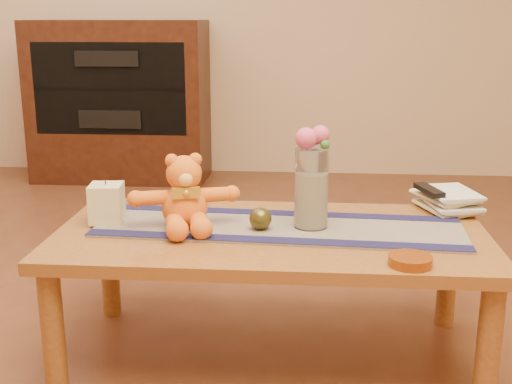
# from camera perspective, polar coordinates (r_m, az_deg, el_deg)

# --- Properties ---
(floor) EXTENTS (5.50, 5.50, 0.00)m
(floor) POSITION_cam_1_polar(r_m,az_deg,el_deg) (2.33, 1.26, -13.92)
(floor) COLOR #542B18
(floor) RESTS_ON ground
(coffee_table_top) EXTENTS (1.40, 0.70, 0.04)m
(coffee_table_top) POSITION_cam_1_polar(r_m,az_deg,el_deg) (2.16, 1.33, -3.88)
(coffee_table_top) COLOR brown
(coffee_table_top) RESTS_ON floor
(table_leg_fl) EXTENTS (0.07, 0.07, 0.41)m
(table_leg_fl) POSITION_cam_1_polar(r_m,az_deg,el_deg) (2.12, -17.14, -11.58)
(table_leg_fl) COLOR brown
(table_leg_fl) RESTS_ON floor
(table_leg_fr) EXTENTS (0.07, 0.07, 0.41)m
(table_leg_fr) POSITION_cam_1_polar(r_m,az_deg,el_deg) (2.05, 19.45, -12.73)
(table_leg_fr) COLOR brown
(table_leg_fr) RESTS_ON floor
(table_leg_bl) EXTENTS (0.07, 0.07, 0.41)m
(table_leg_bl) POSITION_cam_1_polar(r_m,az_deg,el_deg) (2.62, -12.54, -6.04)
(table_leg_bl) COLOR brown
(table_leg_bl) RESTS_ON floor
(table_leg_br) EXTENTS (0.07, 0.07, 0.41)m
(table_leg_br) POSITION_cam_1_polar(r_m,az_deg,el_deg) (2.56, 16.23, -6.76)
(table_leg_br) COLOR brown
(table_leg_br) RESTS_ON floor
(persian_runner) EXTENTS (1.22, 0.42, 0.01)m
(persian_runner) POSITION_cam_1_polar(r_m,az_deg,el_deg) (2.18, 1.99, -3.05)
(persian_runner) COLOR #1D1845
(persian_runner) RESTS_ON coffee_table_top
(runner_border_near) EXTENTS (1.20, 0.13, 0.00)m
(runner_border_near) POSITION_cam_1_polar(r_m,az_deg,el_deg) (2.04, 1.58, -4.17)
(runner_border_near) COLOR #16143E
(runner_border_near) RESTS_ON persian_runner
(runner_border_far) EXTENTS (1.20, 0.13, 0.00)m
(runner_border_far) POSITION_cam_1_polar(r_m,az_deg,el_deg) (2.31, 2.36, -1.83)
(runner_border_far) COLOR #16143E
(runner_border_far) RESTS_ON persian_runner
(teddy_bear) EXTENTS (0.40, 0.36, 0.23)m
(teddy_bear) POSITION_cam_1_polar(r_m,az_deg,el_deg) (2.16, -6.21, -0.02)
(teddy_bear) COLOR orange
(teddy_bear) RESTS_ON persian_runner
(pillar_candle) EXTENTS (0.12, 0.12, 0.13)m
(pillar_candle) POSITION_cam_1_polar(r_m,az_deg,el_deg) (2.26, -12.78, -0.93)
(pillar_candle) COLOR beige
(pillar_candle) RESTS_ON persian_runner
(candle_wick) EXTENTS (0.00, 0.00, 0.01)m
(candle_wick) POSITION_cam_1_polar(r_m,az_deg,el_deg) (2.24, -12.88, 0.79)
(candle_wick) COLOR black
(candle_wick) RESTS_ON pillar_candle
(glass_vase) EXTENTS (0.11, 0.11, 0.26)m
(glass_vase) POSITION_cam_1_polar(r_m,az_deg,el_deg) (2.14, 4.80, 0.32)
(glass_vase) COLOR silver
(glass_vase) RESTS_ON persian_runner
(potpourri_fill) EXTENTS (0.09, 0.09, 0.18)m
(potpourri_fill) POSITION_cam_1_polar(r_m,az_deg,el_deg) (2.15, 4.78, -0.68)
(potpourri_fill) COLOR beige
(potpourri_fill) RESTS_ON glass_vase
(rose_left) EXTENTS (0.07, 0.07, 0.07)m
(rose_left) POSITION_cam_1_polar(r_m,az_deg,el_deg) (2.09, 4.35, 4.64)
(rose_left) COLOR #CB4770
(rose_left) RESTS_ON glass_vase
(rose_right) EXTENTS (0.06, 0.06, 0.06)m
(rose_right) POSITION_cam_1_polar(r_m,az_deg,el_deg) (2.11, 5.59, 4.95)
(rose_right) COLOR #CB4770
(rose_right) RESTS_ON glass_vase
(blue_flower_back) EXTENTS (0.04, 0.04, 0.04)m
(blue_flower_back) POSITION_cam_1_polar(r_m,az_deg,el_deg) (2.14, 5.16, 4.65)
(blue_flower_back) COLOR #455296
(blue_flower_back) RESTS_ON glass_vase
(blue_flower_side) EXTENTS (0.04, 0.04, 0.04)m
(blue_flower_side) POSITION_cam_1_polar(r_m,az_deg,el_deg) (2.13, 4.08, 4.39)
(blue_flower_side) COLOR #455296
(blue_flower_side) RESTS_ON glass_vase
(leaf_sprig) EXTENTS (0.03, 0.03, 0.03)m
(leaf_sprig) POSITION_cam_1_polar(r_m,az_deg,el_deg) (2.09, 5.99, 4.09)
(leaf_sprig) COLOR #33662D
(leaf_sprig) RESTS_ON glass_vase
(bronze_ball) EXTENTS (0.08, 0.08, 0.07)m
(bronze_ball) POSITION_cam_1_polar(r_m,az_deg,el_deg) (2.13, 0.39, -2.31)
(bronze_ball) COLOR #453E17
(bronze_ball) RESTS_ON persian_runner
(book_bottom) EXTENTS (0.23, 0.27, 0.02)m
(book_bottom) POSITION_cam_1_polar(r_m,az_deg,el_deg) (2.42, 14.51, -1.48)
(book_bottom) COLOR beige
(book_bottom) RESTS_ON coffee_table_top
(book_lower) EXTENTS (0.21, 0.25, 0.02)m
(book_lower) POSITION_cam_1_polar(r_m,az_deg,el_deg) (2.42, 14.69, -1.06)
(book_lower) COLOR beige
(book_lower) RESTS_ON book_bottom
(book_upper) EXTENTS (0.24, 0.27, 0.02)m
(book_upper) POSITION_cam_1_polar(r_m,az_deg,el_deg) (2.41, 14.41, -0.60)
(book_upper) COLOR beige
(book_upper) RESTS_ON book_lower
(book_top) EXTENTS (0.21, 0.26, 0.02)m
(book_top) POSITION_cam_1_polar(r_m,az_deg,el_deg) (2.41, 14.70, -0.18)
(book_top) COLOR beige
(book_top) RESTS_ON book_upper
(tv_remote) EXTENTS (0.09, 0.17, 0.02)m
(tv_remote) POSITION_cam_1_polar(r_m,az_deg,el_deg) (2.40, 14.73, 0.17)
(tv_remote) COLOR black
(tv_remote) RESTS_ON book_top
(amber_dish) EXTENTS (0.14, 0.14, 0.03)m
(amber_dish) POSITION_cam_1_polar(r_m,az_deg,el_deg) (1.91, 13.19, -5.80)
(amber_dish) COLOR #BF5914
(amber_dish) RESTS_ON coffee_table_top
(media_cabinet) EXTENTS (1.20, 0.50, 1.10)m
(media_cabinet) POSITION_cam_1_polar(r_m,az_deg,el_deg) (4.74, -11.66, 7.69)
(media_cabinet) COLOR black
(media_cabinet) RESTS_ON floor
(cabinet_cavity) EXTENTS (1.02, 0.03, 0.61)m
(cabinet_cavity) POSITION_cam_1_polar(r_m,az_deg,el_deg) (4.51, -12.55, 8.68)
(cabinet_cavity) COLOR black
(cabinet_cavity) RESTS_ON media_cabinet
(cabinet_shelf) EXTENTS (1.02, 0.20, 0.02)m
(cabinet_shelf) POSITION_cam_1_polar(r_m,az_deg,el_deg) (4.59, -12.25, 8.81)
(cabinet_shelf) COLOR black
(cabinet_shelf) RESTS_ON media_cabinet
(stereo_upper) EXTENTS (0.42, 0.28, 0.10)m
(stereo_upper) POSITION_cam_1_polar(r_m,az_deg,el_deg) (4.59, -12.31, 11.29)
(stereo_upper) COLOR black
(stereo_upper) RESTS_ON media_cabinet
(stereo_lower) EXTENTS (0.42, 0.28, 0.12)m
(stereo_lower) POSITION_cam_1_polar(r_m,az_deg,el_deg) (4.63, -12.04, 6.40)
(stereo_lower) COLOR black
(stereo_lower) RESTS_ON media_cabinet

